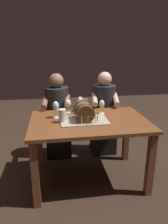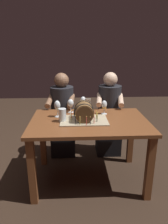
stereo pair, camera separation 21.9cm
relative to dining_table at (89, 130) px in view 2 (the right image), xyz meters
name	(u,v)px [view 2 (the right image)]	position (x,y,z in m)	size (l,w,h in m)	color
ground_plane	(89,179)	(0.00, 0.00, -0.63)	(8.00, 8.00, 0.00)	#332319
dining_table	(89,130)	(0.00, 0.00, 0.00)	(1.28, 0.84, 0.75)	brown
barrel_cake	(84,113)	(-0.06, -0.01, 0.21)	(0.51, 0.34, 0.21)	tan
wine_glass_white	(57,106)	(-0.35, 0.13, 0.25)	(0.07, 0.07, 0.19)	white
wine_glass_empty	(70,103)	(-0.21, 0.29, 0.23)	(0.08, 0.08, 0.17)	white
wine_glass_amber	(104,105)	(0.19, 0.20, 0.23)	(0.07, 0.07, 0.17)	white
wine_glass_red	(83,101)	(-0.05, 0.34, 0.24)	(0.07, 0.07, 0.18)	white
beer_pint	(62,116)	(-0.29, -0.03, 0.18)	(0.08, 0.08, 0.14)	white
menu_card	(86,105)	(-0.01, 0.33, 0.20)	(0.11, 0.01, 0.16)	silver
person_seated_left	(63,119)	(-0.33, 0.64, -0.10)	(0.38, 0.48, 1.18)	black
person_seated_right	(109,118)	(0.33, 0.64, -0.09)	(0.39, 0.49, 1.18)	black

